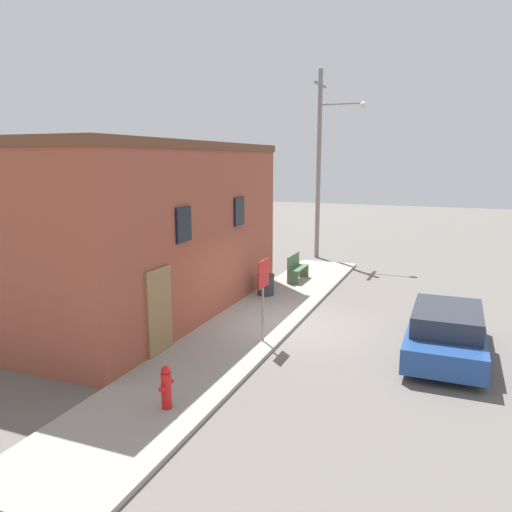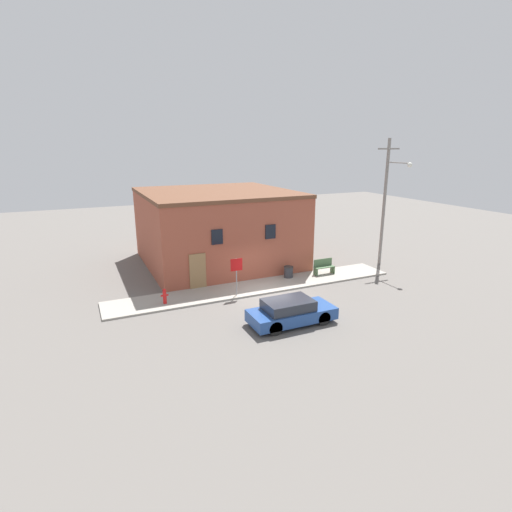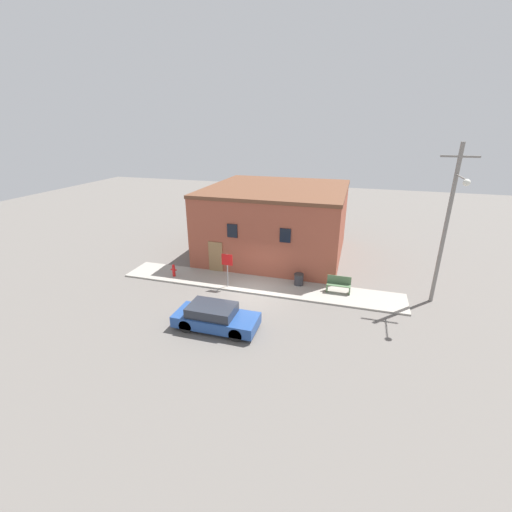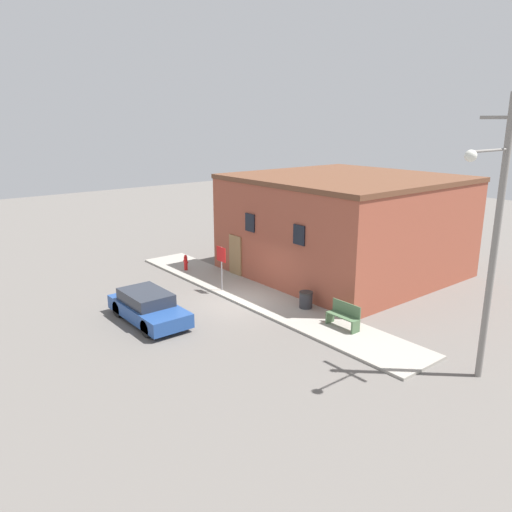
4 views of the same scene
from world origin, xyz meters
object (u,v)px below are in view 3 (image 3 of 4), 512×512
at_px(fire_hydrant, 174,270).
at_px(bench, 339,285).
at_px(utility_pole, 448,221).
at_px(trash_bin, 299,279).
at_px(stop_sign, 227,264).
at_px(parked_car, 215,317).

relative_size(fire_hydrant, bench, 0.60).
bearing_deg(bench, utility_pole, 4.79).
distance_m(fire_hydrant, bench, 10.68).
height_order(bench, utility_pole, utility_pole).
distance_m(trash_bin, utility_pole, 8.83).
bearing_deg(stop_sign, utility_pole, 7.76).
xyz_separation_m(fire_hydrant, trash_bin, (8.19, 1.11, -0.06)).
bearing_deg(fire_hydrant, utility_pole, 4.35).
relative_size(bench, utility_pole, 0.16).
bearing_deg(trash_bin, parked_car, -118.18).
height_order(trash_bin, utility_pole, utility_pole).
bearing_deg(trash_bin, bench, -7.85).
xyz_separation_m(bench, parked_car, (-5.64, -5.58, 0.03)).
bearing_deg(stop_sign, fire_hydrant, 174.12).
height_order(stop_sign, trash_bin, stop_sign).
height_order(fire_hydrant, stop_sign, stop_sign).
xyz_separation_m(bench, trash_bin, (-2.47, 0.34, -0.11)).
bearing_deg(utility_pole, fire_hydrant, -175.65).
height_order(trash_bin, parked_car, parked_car).
xyz_separation_m(stop_sign, utility_pole, (11.89, 1.62, 3.19)).
bearing_deg(parked_car, stop_sign, 103.09).
xyz_separation_m(bench, utility_pole, (5.23, 0.44, 4.22)).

